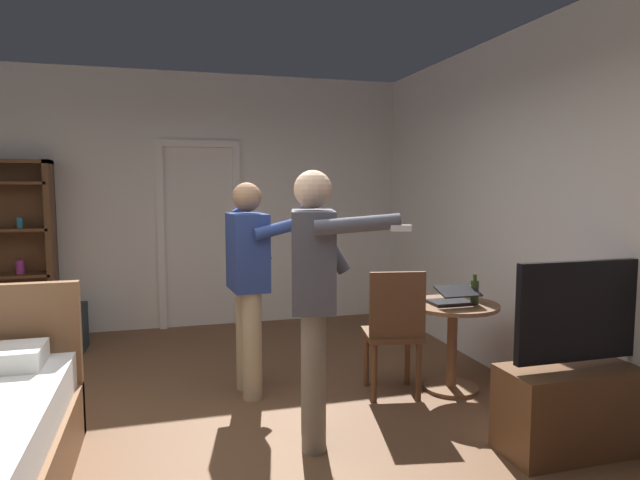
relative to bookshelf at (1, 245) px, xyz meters
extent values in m
plane|color=brown|center=(1.84, -3.03, -1.02)|extent=(7.03, 7.03, 0.00)
cube|color=silver|center=(1.84, 0.22, 0.43)|extent=(5.29, 0.12, 2.88)
cube|color=silver|center=(4.43, -3.03, 0.43)|extent=(0.12, 6.63, 2.88)
cube|color=white|center=(1.57, 0.14, 0.01)|extent=(0.08, 0.08, 2.05)
cube|color=white|center=(2.42, 0.14, 0.01)|extent=(0.08, 0.08, 2.05)
cube|color=white|center=(2.00, 0.14, 1.07)|extent=(0.93, 0.08, 0.08)
cube|color=brown|center=(0.48, -0.04, -0.07)|extent=(0.06, 0.32, 1.88)
cube|color=brown|center=(0.00, 0.11, -0.07)|extent=(1.02, 0.02, 1.88)
cube|color=brown|center=(0.00, -0.04, -0.78)|extent=(0.96, 0.32, 0.03)
cube|color=brown|center=(0.00, -0.04, -0.31)|extent=(0.96, 0.32, 0.03)
cylinder|color=#A73992|center=(0.17, -0.04, -0.23)|extent=(0.08, 0.08, 0.14)
cylinder|color=teal|center=(0.19, -0.04, 0.23)|extent=(0.06, 0.06, 0.11)
cube|color=brown|center=(4.07, -3.57, -0.75)|extent=(1.08, 0.40, 0.53)
cube|color=black|center=(4.07, -3.59, -0.13)|extent=(1.04, 0.05, 0.60)
cube|color=#3F3574|center=(4.07, -3.56, -0.13)|extent=(0.98, 0.01, 0.54)
cylinder|color=brown|center=(3.78, -2.45, -0.68)|extent=(0.08, 0.08, 0.67)
cylinder|color=brown|center=(3.78, -2.45, -1.00)|extent=(0.43, 0.43, 0.03)
cylinder|color=brown|center=(3.78, -2.45, -0.33)|extent=(0.71, 0.71, 0.03)
cube|color=black|center=(3.75, -2.45, -0.30)|extent=(0.32, 0.22, 0.02)
cube|color=black|center=(3.75, -2.57, -0.19)|extent=(0.32, 0.20, 0.07)
cube|color=navy|center=(3.75, -2.56, -0.19)|extent=(0.29, 0.17, 0.05)
cylinder|color=#2E3F17|center=(3.92, -2.53, -0.22)|extent=(0.06, 0.06, 0.19)
cylinder|color=#2E3F17|center=(3.92, -2.53, -0.10)|extent=(0.03, 0.03, 0.05)
cylinder|color=brown|center=(3.49, -2.25, -0.79)|extent=(0.04, 0.04, 0.45)
cylinder|color=brown|center=(3.15, -2.19, -0.79)|extent=(0.04, 0.04, 0.45)
cylinder|color=brown|center=(3.43, -2.58, -0.79)|extent=(0.04, 0.04, 0.45)
cylinder|color=brown|center=(3.09, -2.52, -0.79)|extent=(0.04, 0.04, 0.45)
cube|color=brown|center=(3.29, -2.39, -0.55)|extent=(0.49, 0.49, 0.04)
cube|color=brown|center=(3.26, -2.55, -0.28)|extent=(0.42, 0.12, 0.50)
cylinder|color=gray|center=(2.51, -2.88, -0.58)|extent=(0.15, 0.15, 0.86)
cylinder|color=gray|center=(2.45, -3.14, -0.58)|extent=(0.15, 0.15, 0.86)
cube|color=#4C4C56|center=(2.48, -3.01, 0.15)|extent=(0.36, 0.51, 0.61)
sphere|color=#D8AD8C|center=(2.48, -3.01, 0.59)|extent=(0.23, 0.23, 0.23)
cylinder|color=#4C4C56|center=(2.63, -2.78, 0.27)|extent=(0.35, 0.16, 0.49)
cylinder|color=#4C4C56|center=(2.66, -3.32, 0.39)|extent=(0.50, 0.20, 0.13)
cube|color=white|center=(2.90, -3.40, 0.37)|extent=(0.13, 0.06, 0.04)
cylinder|color=tan|center=(2.21, -1.98, -0.60)|extent=(0.15, 0.15, 0.83)
cylinder|color=tan|center=(2.22, -2.20, -0.60)|extent=(0.15, 0.15, 0.83)
cube|color=navy|center=(2.21, -2.09, 0.10)|extent=(0.29, 0.43, 0.59)
sphere|color=#936B4C|center=(2.21, -2.09, 0.52)|extent=(0.22, 0.22, 0.22)
cylinder|color=navy|center=(2.29, -1.85, 0.21)|extent=(0.33, 0.11, 0.47)
cylinder|color=navy|center=(2.44, -2.30, 0.30)|extent=(0.43, 0.12, 0.18)
cube|color=white|center=(2.65, -2.31, 0.25)|extent=(0.12, 0.04, 0.04)
cube|color=#1E2D38|center=(0.61, -0.49, -0.79)|extent=(0.46, 0.36, 0.46)
camera|label=1|loc=(1.60, -6.28, 0.62)|focal=31.04mm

